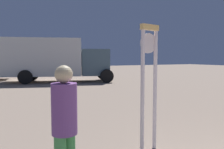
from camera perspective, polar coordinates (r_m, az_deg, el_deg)
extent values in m
cylinder|color=silver|center=(4.00, 7.75, -4.41)|extent=(0.07, 0.07, 2.18)
cylinder|color=silver|center=(4.22, 10.88, -3.99)|extent=(0.07, 0.07, 2.18)
cube|color=#FFCA70|center=(4.10, 9.56, 11.74)|extent=(0.40, 0.13, 0.10)
cylinder|color=white|center=(4.09, 9.21, 7.86)|extent=(0.36, 0.09, 0.35)
cube|color=black|center=(4.11, 8.96, 7.85)|extent=(0.08, 0.02, 0.05)
cube|color=black|center=(4.11, 8.96, 7.85)|extent=(0.09, 0.02, 0.13)
cylinder|color=#77468B|center=(2.77, -12.03, -8.52)|extent=(0.31, 0.31, 0.61)
sphere|color=#D0BA8B|center=(2.70, -12.17, 0.06)|extent=(0.21, 0.21, 0.21)
cube|color=silver|center=(16.04, -17.00, 4.22)|extent=(5.49, 3.68, 2.51)
cube|color=#475F6C|center=(15.94, -4.33, 3.13)|extent=(2.43, 2.54, 1.81)
cube|color=black|center=(16.04, -0.96, 4.44)|extent=(0.59, 1.64, 0.80)
cylinder|color=black|center=(14.97, -1.31, -0.40)|extent=(0.93, 0.53, 0.90)
cylinder|color=black|center=(17.14, -2.28, 0.20)|extent=(0.93, 0.53, 0.90)
cylinder|color=black|center=(15.19, -21.20, -0.63)|extent=(0.93, 0.53, 0.90)
cylinder|color=black|center=(17.33, -19.67, 0.00)|extent=(0.93, 0.53, 0.90)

